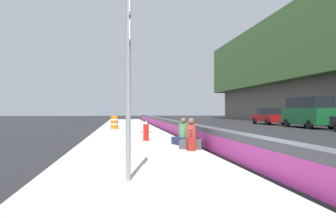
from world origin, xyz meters
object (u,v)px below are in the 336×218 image
Objects in this scene: fire_hydrant at (146,130)px; parked_car_midline at (268,116)px; seated_person_foreground at (191,139)px; construction_barrel at (114,122)px; route_sign_post at (129,71)px; backpack at (191,145)px; seated_person_middle at (183,136)px; parked_car_fourth at (308,112)px.

fire_hydrant is 21.61m from parked_car_midline.
parked_car_midline is at bearing -33.86° from seated_person_foreground.
parked_car_midline reaches higher than construction_barrel.
route_sign_post is 3.39× the size of seated_person_foreground.
seated_person_foreground reaches higher than fire_hydrant.
seated_person_foreground is (4.50, -2.28, -1.74)m from route_sign_post.
fire_hydrant is at bearing -7.17° from route_sign_post.
route_sign_post is 4.87m from backpack.
seated_person_foreground is 0.23× the size of parked_car_midline.
seated_person_middle reaches higher than construction_barrel.
parked_car_midline is at bearing -32.60° from route_sign_post.
route_sign_post reaches higher than parked_car_midline.
seated_person_foreground is at bearing 146.14° from parked_car_midline.
fire_hydrant is at bearing 19.09° from backpack.
route_sign_post is 6.47m from seated_person_middle.
fire_hydrant is 3.69m from backpack.
route_sign_post is 0.80× the size of parked_car_midline.
fire_hydrant is 2.20× the size of backpack.
construction_barrel is (16.34, 0.64, -1.59)m from route_sign_post.
parked_car_midline is (17.89, -12.88, 0.40)m from seated_person_middle.
seated_person_middle is at bearing -4.06° from backpack.
parked_car_midline reaches higher than fire_hydrant.
route_sign_post is 4.09× the size of fire_hydrant.
parked_car_midline is at bearing 1.04° from parked_car_fourth.
parked_car_midline reaches higher than seated_person_middle.
backpack is at bearing 165.99° from seated_person_foreground.
construction_barrel is at bearing 9.99° from fire_hydrant.
route_sign_post reaches higher than seated_person_middle.
route_sign_post is 22.98m from parked_car_fourth.
seated_person_foreground is 18.16m from parked_car_fourth.
parked_car_fourth is (9.71, -14.34, 0.77)m from fire_hydrant.
backpack is at bearing -167.38° from construction_barrel.
fire_hydrant is 0.93× the size of construction_barrel.
parked_car_fourth is (11.34, -13.00, 0.89)m from seated_person_middle.
parked_car_fourth reaches higher than parked_car_midline.
seated_person_foreground is 1.31m from seated_person_middle.
parked_car_fourth is (17.14, -15.27, -0.86)m from route_sign_post.
parked_car_midline is (7.35, -15.79, 0.24)m from construction_barrel.
seated_person_foreground is (-2.93, -1.34, -0.12)m from fire_hydrant.
parked_car_fourth is at bearing -178.96° from parked_car_midline.
route_sign_post is at bearing 172.83° from fire_hydrant.
seated_person_foreground is at bearing -179.78° from seated_person_middle.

